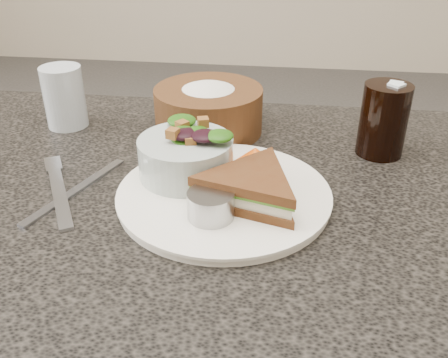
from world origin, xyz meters
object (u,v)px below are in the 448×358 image
Objects in this scene: sandwich at (251,188)px; bread_basket at (208,103)px; cola_glass at (384,116)px; dressing_ramekin at (211,205)px; water_glass at (64,97)px; dinner_plate at (224,195)px; salad_bowl at (186,151)px.

bread_basket is (-0.09, 0.23, 0.02)m from sandwich.
dressing_ramekin is at bearing -135.38° from cola_glass.
water_glass is at bearing 175.59° from cola_glass.
dinner_plate is 1.76× the size of sandwich.
bread_basket is (0.00, 0.17, 0.00)m from salad_bowl.
water_glass is at bearing 145.63° from dinner_plate.
salad_bowl is 0.29m from water_glass.
salad_bowl is 0.11m from dressing_ramekin.
sandwich is at bearing -68.88° from bread_basket.
cola_glass is (0.22, 0.16, 0.05)m from dinner_plate.
salad_bowl is at bearing 146.98° from dinner_plate.
cola_glass reaches higher than bread_basket.
bread_basket reaches higher than sandwich.
dinner_plate is 2.26× the size of cola_glass.
sandwich is 0.11m from salad_bowl.
salad_bowl is (-0.09, 0.06, 0.02)m from sandwich.
cola_glass is at bearing 36.73° from dinner_plate.
cola_glass is (0.27, 0.12, 0.01)m from salad_bowl.
sandwich is at bearing 41.19° from dressing_ramekin.
sandwich is 0.88× the size of bread_basket.
salad_bowl is 0.17m from bread_basket.
dinner_plate is 2.68× the size of water_glass.
cola_glass is at bearing -10.03° from bread_basket.
water_glass reaches higher than dressing_ramekin.
water_glass reaches higher than sandwich.
sandwich reaches higher than dressing_ramekin.
dressing_ramekin is at bearing -42.38° from water_glass.
bread_basket reaches higher than salad_bowl.
cola_glass reaches higher than water_glass.
salad_bowl is 1.25× the size of water_glass.
salad_bowl reaches higher than dinner_plate.
cola_glass reaches higher than dinner_plate.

